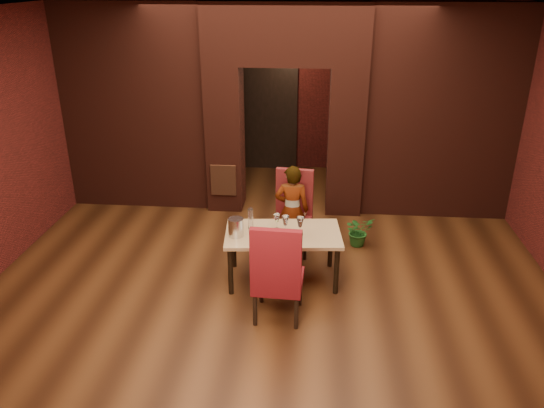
{
  "coord_description": "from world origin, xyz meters",
  "views": [
    {
      "loc": [
        0.51,
        -6.02,
        3.55
      ],
      "look_at": [
        -0.03,
        0.0,
        0.92
      ],
      "focal_mm": 35.0,
      "sensor_mm": 36.0,
      "label": 1
    }
  ],
  "objects": [
    {
      "name": "person_seated",
      "position": [
        0.2,
        0.46,
        0.63
      ],
      "size": [
        0.46,
        0.31,
        1.27
      ],
      "primitive_type": "imported",
      "rotation": [
        0.0,
        0.0,
        3.15
      ],
      "color": "silver",
      "rests_on": "ground"
    },
    {
      "name": "wine_glass_b",
      "position": [
        0.16,
        -0.26,
        0.77
      ],
      "size": [
        0.09,
        0.09,
        0.22
      ],
      "primitive_type": null,
      "color": "white",
      "rests_on": "dining_table"
    },
    {
      "name": "potted_plant",
      "position": [
        1.13,
        0.75,
        0.22
      ],
      "size": [
        0.51,
        0.49,
        0.44
      ],
      "primitive_type": "imported",
      "rotation": [
        0.0,
        0.0,
        0.49
      ],
      "color": "#205B1E",
      "rests_on": "ground"
    },
    {
      "name": "wine_glass_c",
      "position": [
        0.34,
        -0.3,
        0.77
      ],
      "size": [
        0.09,
        0.09,
        0.23
      ],
      "primitive_type": null,
      "color": "white",
      "rests_on": "dining_table"
    },
    {
      "name": "pillar_left",
      "position": [
        -0.95,
        2.0,
        1.15
      ],
      "size": [
        0.55,
        0.55,
        2.3
      ],
      "primitive_type": "cube",
      "color": "maroon",
      "rests_on": "ground"
    },
    {
      "name": "wing_wall_right",
      "position": [
        2.36,
        2.0,
        1.6
      ],
      "size": [
        2.28,
        0.35,
        3.2
      ],
      "primitive_type": "cube",
      "color": "maroon",
      "rests_on": "ground"
    },
    {
      "name": "tasting_sheet",
      "position": [
        0.05,
        -0.41,
        0.66
      ],
      "size": [
        0.41,
        0.36,
        0.0
      ],
      "primitive_type": "cube",
      "rotation": [
        0.0,
        0.0,
        0.42
      ],
      "color": "silver",
      "rests_on": "dining_table"
    },
    {
      "name": "rear_door",
      "position": [
        -0.4,
        3.94,
        1.05
      ],
      "size": [
        0.9,
        0.08,
        2.1
      ],
      "primitive_type": "cube",
      "color": "black",
      "rests_on": "ground"
    },
    {
      "name": "wing_wall_left",
      "position": [
        -2.36,
        2.0,
        1.6
      ],
      "size": [
        2.28,
        0.35,
        3.2
      ],
      "primitive_type": "cube",
      "color": "maroon",
      "rests_on": "ground"
    },
    {
      "name": "wine_bucket",
      "position": [
        -0.42,
        -0.4,
        0.77
      ],
      "size": [
        0.19,
        0.19,
        0.23
      ],
      "primitive_type": "cylinder",
      "color": "silver",
      "rests_on": "dining_table"
    },
    {
      "name": "floor",
      "position": [
        0.0,
        0.0,
        0.0
      ],
      "size": [
        8.0,
        8.0,
        0.0
      ],
      "primitive_type": "plane",
      "color": "#4C2813",
      "rests_on": "ground"
    },
    {
      "name": "chair_near",
      "position": [
        0.13,
        -1.03,
        0.59
      ],
      "size": [
        0.56,
        0.56,
        1.18
      ],
      "primitive_type": "cube",
      "rotation": [
        0.0,
        0.0,
        3.1
      ],
      "color": "maroon",
      "rests_on": "ground"
    },
    {
      "name": "vent_panel",
      "position": [
        -0.95,
        1.71,
        0.55
      ],
      "size": [
        0.4,
        0.03,
        0.5
      ],
      "primitive_type": "cube",
      "color": "#9C4F2D",
      "rests_on": "ground"
    },
    {
      "name": "wall_back",
      "position": [
        0.0,
        4.0,
        1.6
      ],
      "size": [
        7.0,
        0.04,
        3.2
      ],
      "primitive_type": "cube",
      "color": "maroon",
      "rests_on": "ground"
    },
    {
      "name": "chair_far",
      "position": [
        0.2,
        0.5,
        0.56
      ],
      "size": [
        0.56,
        0.56,
        1.13
      ],
      "primitive_type": "cube",
      "rotation": [
        0.0,
        0.0,
        -0.1
      ],
      "color": "maroon",
      "rests_on": "ground"
    },
    {
      "name": "dining_table",
      "position": [
        0.13,
        -0.26,
        0.33
      ],
      "size": [
        1.47,
        0.92,
        0.66
      ],
      "primitive_type": "cube",
      "rotation": [
        0.0,
        0.0,
        0.09
      ],
      "color": "tan",
      "rests_on": "ground"
    },
    {
      "name": "ceiling",
      "position": [
        0.0,
        0.0,
        3.2
      ],
      "size": [
        7.0,
        8.0,
        0.04
      ],
      "primitive_type": "cube",
      "color": "silver",
      "rests_on": "ground"
    },
    {
      "name": "wine_glass_a",
      "position": [
        0.05,
        -0.17,
        0.76
      ],
      "size": [
        0.08,
        0.08,
        0.2
      ],
      "primitive_type": null,
      "color": "white",
      "rests_on": "dining_table"
    },
    {
      "name": "pillar_right",
      "position": [
        0.95,
        2.0,
        1.15
      ],
      "size": [
        0.55,
        0.55,
        2.3
      ],
      "primitive_type": "cube",
      "color": "maroon",
      "rests_on": "ground"
    },
    {
      "name": "water_bottle",
      "position": [
        -0.28,
        -0.17,
        0.79
      ],
      "size": [
        0.06,
        0.06,
        0.28
      ],
      "primitive_type": "cylinder",
      "color": "silver",
      "rests_on": "dining_table"
    },
    {
      "name": "wall_front",
      "position": [
        0.0,
        -4.0,
        1.6
      ],
      "size": [
        7.0,
        0.04,
        3.2
      ],
      "primitive_type": "cube",
      "color": "maroon",
      "rests_on": "ground"
    },
    {
      "name": "rear_door_frame",
      "position": [
        -0.4,
        3.9,
        1.05
      ],
      "size": [
        1.02,
        0.04,
        2.22
      ],
      "primitive_type": "cube",
      "color": "black",
      "rests_on": "ground"
    },
    {
      "name": "lintel",
      "position": [
        0.0,
        2.0,
        2.75
      ],
      "size": [
        2.45,
        0.55,
        0.9
      ],
      "primitive_type": "cube",
      "color": "maroon",
      "rests_on": "ground"
    }
  ]
}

